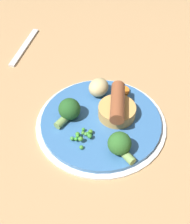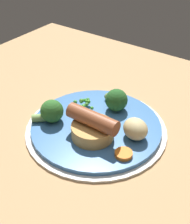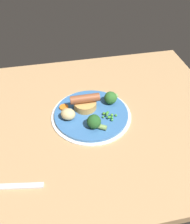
# 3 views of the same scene
# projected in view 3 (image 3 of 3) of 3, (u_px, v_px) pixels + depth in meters

# --- Properties ---
(dining_table) EXTENTS (1.10, 0.80, 0.03)m
(dining_table) POSITION_uv_depth(u_px,v_px,m) (76.00, 123.00, 0.89)
(dining_table) COLOR tan
(dining_table) RESTS_ON ground
(dinner_plate) EXTENTS (0.29, 0.29, 0.01)m
(dinner_plate) POSITION_uv_depth(u_px,v_px,m) (91.00, 115.00, 0.89)
(dinner_plate) COLOR silver
(dinner_plate) RESTS_ON dining_table
(sausage_pudding) EXTENTS (0.10, 0.08, 0.06)m
(sausage_pudding) POSITION_uv_depth(u_px,v_px,m) (85.00, 103.00, 0.89)
(sausage_pudding) COLOR tan
(sausage_pudding) RESTS_ON dinner_plate
(pea_pile) EXTENTS (0.05, 0.05, 0.02)m
(pea_pile) POSITION_uv_depth(u_px,v_px,m) (109.00, 115.00, 0.86)
(pea_pile) COLOR green
(pea_pile) RESTS_ON dinner_plate
(broccoli_floret_near) EXTENTS (0.06, 0.06, 0.05)m
(broccoli_floret_near) POSITION_uv_depth(u_px,v_px,m) (111.00, 98.00, 0.91)
(broccoli_floret_near) COLOR #2D6628
(broccoli_floret_near) RESTS_ON dinner_plate
(broccoli_floret_far) EXTENTS (0.07, 0.05, 0.05)m
(broccoli_floret_far) POSITION_uv_depth(u_px,v_px,m) (95.00, 122.00, 0.82)
(broccoli_floret_far) COLOR #235623
(broccoli_floret_far) RESTS_ON dinner_plate
(potato_chunk_0) EXTENTS (0.06, 0.06, 0.04)m
(potato_chunk_0) POSITION_uv_depth(u_px,v_px,m) (68.00, 115.00, 0.85)
(potato_chunk_0) COLOR #CCB77F
(potato_chunk_0) RESTS_ON dinner_plate
(carrot_slice_1) EXTENTS (0.05, 0.05, 0.01)m
(carrot_slice_1) POSITION_uv_depth(u_px,v_px,m) (64.00, 107.00, 0.90)
(carrot_slice_1) COLOR orange
(carrot_slice_1) RESTS_ON dinner_plate
(fork) EXTENTS (0.18, 0.04, 0.01)m
(fork) POSITION_uv_depth(u_px,v_px,m) (11.00, 186.00, 0.68)
(fork) COLOR silver
(fork) RESTS_ON dining_table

